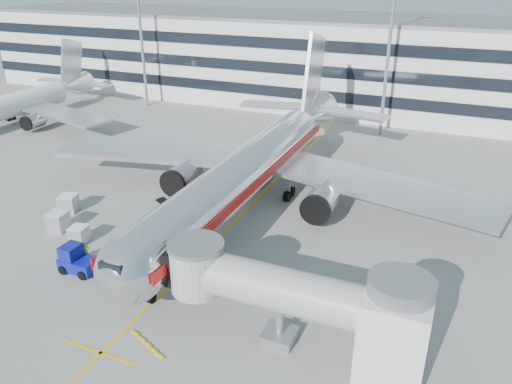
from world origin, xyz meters
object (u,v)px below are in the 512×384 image
at_px(main_jet, 254,166).
at_px(baggage_tug, 77,260).
at_px(belt_loader, 171,215).
at_px(cargo_container_front, 79,235).
at_px(ramp_worker, 85,252).
at_px(cargo_container_left, 69,203).
at_px(cargo_container_right, 58,221).

bearing_deg(main_jet, baggage_tug, -113.97).
relative_size(belt_loader, cargo_container_front, 2.58).
bearing_deg(baggage_tug, cargo_container_front, 129.22).
bearing_deg(ramp_worker, cargo_container_left, 82.39).
height_order(main_jet, ramp_worker, main_jet).
height_order(belt_loader, cargo_container_right, belt_loader).
bearing_deg(baggage_tug, belt_loader, 78.61).
height_order(cargo_container_right, cargo_container_front, cargo_container_right).
relative_size(baggage_tug, ramp_worker, 1.62).
xyz_separation_m(baggage_tug, ramp_worker, (-0.33, 1.46, -0.05)).
relative_size(belt_loader, cargo_container_left, 2.07).
xyz_separation_m(belt_loader, ramp_worker, (-2.56, -9.60, 0.39)).
relative_size(main_jet, cargo_container_left, 23.87).
height_order(belt_loader, cargo_container_front, belt_loader).
height_order(main_jet, baggage_tug, main_jet).
bearing_deg(cargo_container_right, main_jet, 42.10).
distance_m(cargo_container_left, cargo_container_right, 4.13).
bearing_deg(ramp_worker, main_jet, 6.14).
bearing_deg(cargo_container_right, ramp_worker, -28.77).
bearing_deg(cargo_container_left, cargo_container_right, -61.29).
bearing_deg(cargo_container_left, belt_loader, 12.55).
bearing_deg(ramp_worker, cargo_container_front, 82.25).
relative_size(belt_loader, cargo_container_right, 2.28).
relative_size(cargo_container_left, cargo_container_front, 1.24).
distance_m(belt_loader, cargo_container_left, 11.24).
height_order(main_jet, cargo_container_left, main_jet).
bearing_deg(belt_loader, ramp_worker, -104.91).
height_order(belt_loader, ramp_worker, belt_loader).
bearing_deg(cargo_container_front, baggage_tug, -50.78).
relative_size(baggage_tug, cargo_container_left, 1.49).
xyz_separation_m(cargo_container_right, cargo_container_front, (3.58, -1.10, -0.11)).
relative_size(main_jet, ramp_worker, 26.02).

